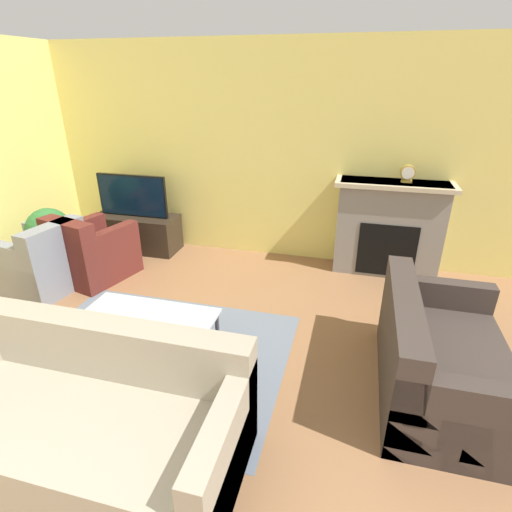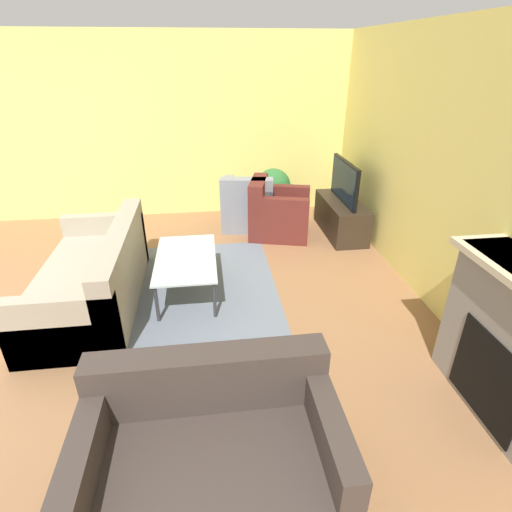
# 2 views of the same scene
# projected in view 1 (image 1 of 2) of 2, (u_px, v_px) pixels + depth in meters

# --- Properties ---
(wall_back) EXTENTS (8.59, 0.06, 2.70)m
(wall_back) POSITION_uv_depth(u_px,v_px,m) (256.00, 154.00, 5.12)
(wall_back) COLOR #EADB72
(wall_back) RESTS_ON ground_plane
(area_rug) EXTENTS (2.35, 1.84, 0.00)m
(area_rug) POSITION_uv_depth(u_px,v_px,m) (154.00, 355.00, 3.57)
(area_rug) COLOR slate
(area_rug) RESTS_ON ground_plane
(fireplace) EXTENTS (1.35, 0.44, 1.16)m
(fireplace) POSITION_uv_depth(u_px,v_px,m) (389.00, 226.00, 4.84)
(fireplace) COLOR gray
(fireplace) RESTS_ON ground_plane
(tv_stand) EXTENTS (1.17, 0.48, 0.50)m
(tv_stand) POSITION_uv_depth(u_px,v_px,m) (137.00, 232.00, 5.65)
(tv_stand) COLOR #2D2319
(tv_stand) RESTS_ON ground_plane
(tv) EXTENTS (0.99, 0.06, 0.57)m
(tv) POSITION_uv_depth(u_px,v_px,m) (132.00, 196.00, 5.43)
(tv) COLOR black
(tv) RESTS_ON tv_stand
(couch_sectional) EXTENTS (1.97, 0.94, 0.82)m
(couch_sectional) POSITION_uv_depth(u_px,v_px,m) (90.00, 421.00, 2.52)
(couch_sectional) COLOR #9E937F
(couch_sectional) RESTS_ON ground_plane
(couch_loveseat) EXTENTS (0.90, 1.46, 0.82)m
(couch_loveseat) POSITION_uv_depth(u_px,v_px,m) (438.00, 362.00, 3.03)
(couch_loveseat) COLOR #3D332D
(couch_loveseat) RESTS_ON ground_plane
(armchair_by_window) EXTENTS (0.97, 0.87, 0.82)m
(armchair_by_window) POSITION_uv_depth(u_px,v_px,m) (40.00, 265.00, 4.58)
(armchair_by_window) COLOR gray
(armchair_by_window) RESTS_ON ground_plane
(armchair_accent) EXTENTS (0.90, 0.98, 0.82)m
(armchair_accent) POSITION_uv_depth(u_px,v_px,m) (92.00, 255.00, 4.81)
(armchair_accent) COLOR #5B231E
(armchair_accent) RESTS_ON ground_plane
(coffee_table) EXTENTS (1.15, 0.64, 0.42)m
(coffee_table) POSITION_uv_depth(u_px,v_px,m) (145.00, 323.00, 3.35)
(coffee_table) COLOR #333338
(coffee_table) RESTS_ON ground_plane
(potted_plant) EXTENTS (0.53, 0.53, 0.82)m
(potted_plant) POSITION_uv_depth(u_px,v_px,m) (50.00, 233.00, 4.89)
(potted_plant) COLOR beige
(potted_plant) RESTS_ON ground_plane
(mantel_clock) EXTENTS (0.17, 0.07, 0.20)m
(mantel_clock) POSITION_uv_depth(u_px,v_px,m) (408.00, 173.00, 4.55)
(mantel_clock) COLOR #B79338
(mantel_clock) RESTS_ON fireplace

